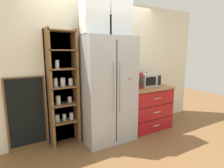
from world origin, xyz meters
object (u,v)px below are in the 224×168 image
Objects in this scene: refrigerator at (107,90)px; bottle_clear at (146,80)px; coffee_maker at (136,80)px; chalkboard_menu at (27,114)px; mug_charcoal at (159,82)px; microwave at (148,80)px; mug_navy at (149,85)px.

bottle_clear is (0.96, 0.07, 0.09)m from refrigerator.
chalkboard_menu reaches higher than coffee_maker.
chalkboard_menu is (-1.31, 0.30, -0.32)m from refrigerator.
coffee_maker is 0.71m from mug_charcoal.
refrigerator is at bearing -176.01° from bottle_clear.
microwave is 3.86× the size of mug_navy.
bottle_clear is 0.25× the size of chalkboard_menu.
mug_navy is (-0.05, -0.10, -0.08)m from microwave.
mug_navy is 0.12m from bottle_clear.
mug_navy is at bearing -8.16° from chalkboard_menu.
coffee_maker reaches higher than mug_navy.
refrigerator is at bearing -175.55° from mug_charcoal.
mug_charcoal is at bearing -4.28° from chalkboard_menu.
mug_charcoal is at bearing 17.82° from mug_navy.
refrigerator reaches higher than mug_navy.
refrigerator is at bearing 178.75° from mug_navy.
refrigerator reaches higher than bottle_clear.
microwave is 0.35m from mug_charcoal.
microwave reaches higher than mug_navy.
mug_navy is (0.96, -0.02, 0.00)m from refrigerator.
chalkboard_menu is (-2.27, 0.24, -0.41)m from bottle_clear.
refrigerator is 16.24× the size of mug_navy.
coffee_maker is (0.66, 0.03, 0.11)m from refrigerator.
mug_charcoal is at bearing 4.45° from refrigerator.
coffee_maker is at bearing -7.84° from chalkboard_menu.
mug_charcoal is at bearing 4.96° from microwave.
mug_navy is 0.38× the size of bottle_clear.
mug_charcoal is 0.10× the size of chalkboard_menu.
mug_charcoal is 0.41m from bottle_clear.
mug_charcoal is 1.03× the size of mug_navy.
refrigerator is 0.97m from bottle_clear.
chalkboard_menu is at bearing 166.90° from refrigerator.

